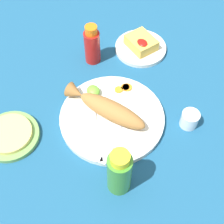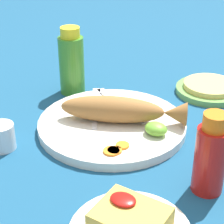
# 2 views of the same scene
# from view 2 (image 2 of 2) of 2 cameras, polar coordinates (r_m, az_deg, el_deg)

# --- Properties ---
(ground_plane) EXTENTS (4.00, 4.00, 0.00)m
(ground_plane) POSITION_cam_2_polar(r_m,az_deg,el_deg) (0.83, -0.00, -2.30)
(ground_plane) COLOR navy
(main_plate) EXTENTS (0.30, 0.30, 0.02)m
(main_plate) POSITION_cam_2_polar(r_m,az_deg,el_deg) (0.83, -0.00, -1.77)
(main_plate) COLOR silver
(main_plate) RESTS_ON ground_plane
(fried_fish) EXTENTS (0.25, 0.15, 0.05)m
(fried_fish) POSITION_cam_2_polar(r_m,az_deg,el_deg) (0.81, 1.24, 0.31)
(fried_fish) COLOR #996633
(fried_fish) RESTS_ON main_plate
(fork_near) EXTENTS (0.11, 0.16, 0.00)m
(fork_near) POSITION_cam_2_polar(r_m,az_deg,el_deg) (0.88, -2.31, 1.08)
(fork_near) COLOR silver
(fork_near) RESTS_ON main_plate
(fork_far) EXTENTS (0.17, 0.10, 0.00)m
(fork_far) POSITION_cam_2_polar(r_m,az_deg,el_deg) (0.89, 0.80, 1.33)
(fork_far) COLOR silver
(fork_far) RESTS_ON main_plate
(carrot_slice_near) EXTENTS (0.03, 0.03, 0.00)m
(carrot_slice_near) POSITION_cam_2_polar(r_m,az_deg,el_deg) (0.73, 0.38, -5.43)
(carrot_slice_near) COLOR orange
(carrot_slice_near) RESTS_ON main_plate
(carrot_slice_mid) EXTENTS (0.03, 0.03, 0.00)m
(carrot_slice_mid) POSITION_cam_2_polar(r_m,az_deg,el_deg) (0.73, -0.08, -5.52)
(carrot_slice_mid) COLOR orange
(carrot_slice_mid) RESTS_ON main_plate
(carrot_slice_far) EXTENTS (0.03, 0.03, 0.00)m
(carrot_slice_far) POSITION_cam_2_polar(r_m,az_deg,el_deg) (0.74, 1.48, -4.72)
(carrot_slice_far) COLOR orange
(carrot_slice_far) RESTS_ON main_plate
(lime_wedge_main) EXTENTS (0.04, 0.04, 0.02)m
(lime_wedge_main) POSITION_cam_2_polar(r_m,az_deg,el_deg) (0.78, 6.30, -2.27)
(lime_wedge_main) COLOR #6BB233
(lime_wedge_main) RESTS_ON main_plate
(hot_sauce_bottle_red) EXTENTS (0.05, 0.05, 0.14)m
(hot_sauce_bottle_red) POSITION_cam_2_polar(r_m,az_deg,el_deg) (0.65, 13.70, -6.06)
(hot_sauce_bottle_red) COLOR #B21914
(hot_sauce_bottle_red) RESTS_ON ground_plane
(hot_sauce_bottle_green) EXTENTS (0.06, 0.06, 0.16)m
(hot_sauce_bottle_green) POSITION_cam_2_polar(r_m,az_deg,el_deg) (0.96, -5.71, 6.93)
(hot_sauce_bottle_green) COLOR #3D8428
(hot_sauce_bottle_green) RESTS_ON ground_plane
(salt_cup) EXTENTS (0.05, 0.05, 0.05)m
(salt_cup) POSITION_cam_2_polar(r_m,az_deg,el_deg) (0.79, -15.25, -3.56)
(salt_cup) COLOR silver
(salt_cup) RESTS_ON ground_plane
(fries_pile) EXTENTS (0.10, 0.08, 0.04)m
(fries_pile) POSITION_cam_2_polar(r_m,az_deg,el_deg) (0.57, 2.58, -15.00)
(fries_pile) COLOR gold
(fries_pile) RESTS_ON side_plate_fries
(tortilla_plate) EXTENTS (0.16, 0.16, 0.01)m
(tortilla_plate) POSITION_cam_2_polar(r_m,az_deg,el_deg) (1.01, 13.54, 2.98)
(tortilla_plate) COLOR #6B9E4C
(tortilla_plate) RESTS_ON ground_plane
(tortilla_stack) EXTENTS (0.13, 0.13, 0.01)m
(tortilla_stack) POSITION_cam_2_polar(r_m,az_deg,el_deg) (1.00, 13.62, 3.66)
(tortilla_stack) COLOR #E0C666
(tortilla_stack) RESTS_ON tortilla_plate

